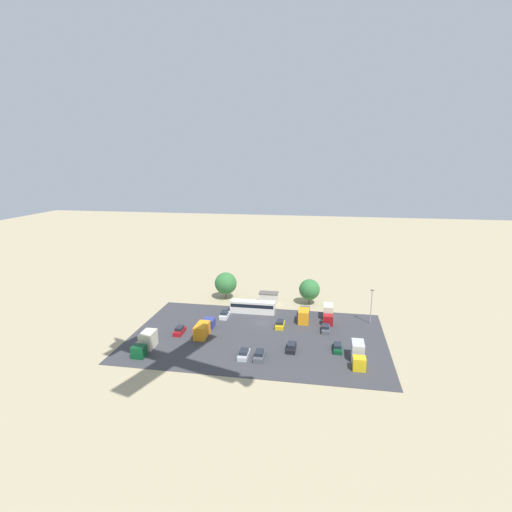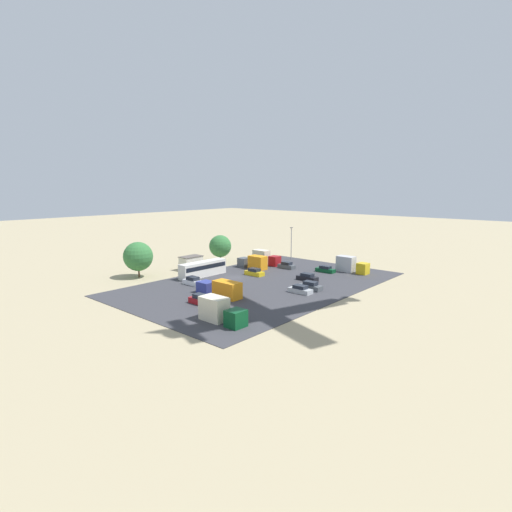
% 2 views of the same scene
% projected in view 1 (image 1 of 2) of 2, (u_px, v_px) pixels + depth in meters
% --- Properties ---
extents(ground_plane, '(400.00, 400.00, 0.00)m').
position_uv_depth(ground_plane, '(263.00, 323.00, 96.40)').
color(ground_plane, tan).
extents(parking_lot_surface, '(56.05, 35.36, 0.08)m').
position_uv_depth(parking_lot_surface, '(257.00, 337.00, 88.94)').
color(parking_lot_surface, '#38383D').
rests_on(parking_lot_surface, ground).
extents(shed_building, '(5.22, 3.14, 3.19)m').
position_uv_depth(shed_building, '(269.00, 298.00, 109.40)').
color(shed_building, silver).
rests_on(shed_building, ground).
extents(bus, '(11.51, 2.45, 3.21)m').
position_uv_depth(bus, '(253.00, 306.00, 102.46)').
color(bus, silver).
rests_on(bus, ground).
extents(parked_car_0, '(1.90, 4.46, 1.58)m').
position_uv_depth(parked_car_0, '(260.00, 355.00, 78.88)').
color(parked_car_0, '#4C5156').
rests_on(parked_car_0, ground).
extents(parked_car_1, '(1.71, 4.41, 1.45)m').
position_uv_depth(parked_car_1, '(338.00, 347.00, 82.28)').
color(parked_car_1, '#0C4723').
rests_on(parked_car_1, ground).
extents(parked_car_2, '(1.86, 4.43, 1.49)m').
position_uv_depth(parked_car_2, '(291.00, 347.00, 82.42)').
color(parked_car_2, black).
rests_on(parked_car_2, ground).
extents(parked_car_3, '(1.75, 4.14, 1.65)m').
position_uv_depth(parked_car_3, '(180.00, 331.00, 90.31)').
color(parked_car_3, maroon).
rests_on(parked_car_3, ground).
extents(parked_car_4, '(1.94, 4.13, 1.61)m').
position_uv_depth(parked_car_4, '(225.00, 315.00, 99.70)').
color(parked_car_4, silver).
rests_on(parked_car_4, ground).
extents(parked_car_5, '(1.85, 4.09, 1.58)m').
position_uv_depth(parked_car_5, '(326.00, 329.00, 91.39)').
color(parked_car_5, '#4C5156').
rests_on(parked_car_5, ground).
extents(parked_car_6, '(1.94, 4.33, 1.55)m').
position_uv_depth(parked_car_6, '(280.00, 324.00, 93.92)').
color(parked_car_6, gold).
rests_on(parked_car_6, ground).
extents(parked_car_7, '(1.92, 4.38, 1.44)m').
position_uv_depth(parked_car_7, '(244.00, 354.00, 79.50)').
color(parked_car_7, '#ADB2B7').
rests_on(parked_car_7, ground).
extents(parked_truck_0, '(2.58, 7.57, 3.44)m').
position_uv_depth(parked_truck_0, '(146.00, 343.00, 82.20)').
color(parked_truck_0, '#0C4723').
rests_on(parked_truck_0, ground).
extents(parked_truck_1, '(2.34, 7.49, 3.47)m').
position_uv_depth(parked_truck_1, '(328.00, 314.00, 97.94)').
color(parked_truck_1, maroon).
rests_on(parked_truck_1, ground).
extents(parked_truck_2, '(2.49, 7.54, 3.17)m').
position_uv_depth(parked_truck_2, '(304.00, 315.00, 97.59)').
color(parked_truck_2, '#4C5156').
rests_on(parked_truck_2, ground).
extents(parked_truck_3, '(2.37, 7.31, 3.52)m').
position_uv_depth(parked_truck_3, '(358.00, 354.00, 77.33)').
color(parked_truck_3, gold).
rests_on(parked_truck_3, ground).
extents(parked_truck_4, '(2.51, 9.43, 2.91)m').
position_uv_depth(parked_truck_4, '(204.00, 328.00, 90.01)').
color(parked_truck_4, navy).
rests_on(parked_truck_4, ground).
extents(tree_near_shed, '(6.22, 6.22, 7.64)m').
position_uv_depth(tree_near_shed, '(226.00, 283.00, 112.80)').
color(tree_near_shed, brown).
rests_on(tree_near_shed, ground).
extents(tree_apron_mid, '(5.66, 5.66, 7.00)m').
position_uv_depth(tree_apron_mid, '(309.00, 290.00, 108.49)').
color(tree_apron_mid, brown).
rests_on(tree_apron_mid, ground).
extents(light_pole_lot_centre, '(0.90, 0.28, 8.54)m').
position_uv_depth(light_pole_lot_centre, '(371.00, 305.00, 94.91)').
color(light_pole_lot_centre, gray).
rests_on(light_pole_lot_centre, ground).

